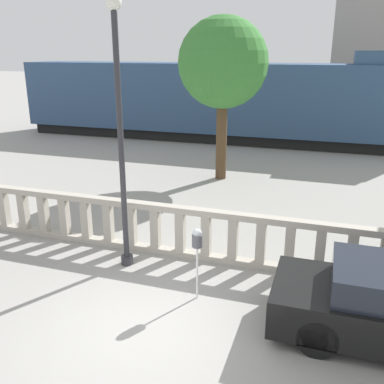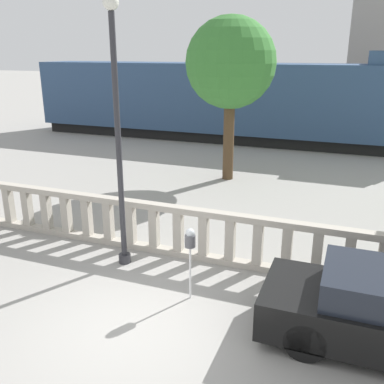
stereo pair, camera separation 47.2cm
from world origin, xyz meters
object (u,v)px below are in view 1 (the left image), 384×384
Objects in this scene: lamppost at (120,127)px; train_near at (209,100)px; parking_meter at (197,242)px; tree_right at (223,64)px.

lamppost reaches higher than train_near.
train_near is (-4.07, 14.99, 0.89)m from parking_meter.
tree_right is at bearing 87.84° from lamppost.
lamppost is 0.27× the size of train_near.
lamppost is 7.31m from tree_right.
parking_meter is 15.56m from train_near.
tree_right reaches higher than train_near.
train_near is 7.62m from tree_right.
tree_right is (2.44, -6.92, 2.03)m from train_near.
tree_right reaches higher than parking_meter.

